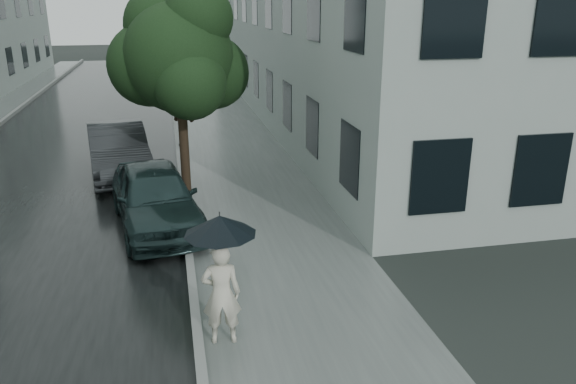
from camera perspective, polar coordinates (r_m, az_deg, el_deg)
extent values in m
plane|color=black|center=(9.60, 0.22, -11.49)|extent=(120.00, 120.00, 0.00)
cube|color=slate|center=(20.76, -6.15, 5.34)|extent=(3.50, 60.00, 0.01)
cube|color=slate|center=(20.65, -11.21, 5.21)|extent=(0.15, 60.00, 0.15)
cube|color=black|center=(20.93, -20.83, 4.30)|extent=(6.85, 60.00, 0.00)
cube|color=gray|center=(28.52, 2.89, 18.24)|extent=(7.00, 36.00, 9.00)
cube|color=black|center=(27.84, -4.42, 18.19)|extent=(0.08, 32.40, 7.20)
cube|color=black|center=(39.04, -25.72, 15.95)|extent=(0.08, 16.20, 6.40)
imported|color=beige|center=(8.37, -6.79, -10.25)|extent=(0.60, 0.42, 1.58)
cylinder|color=black|center=(8.14, -6.79, -6.61)|extent=(0.02, 0.02, 0.72)
cone|color=black|center=(7.94, -6.93, -3.34)|extent=(1.38, 1.38, 0.28)
cylinder|color=black|center=(7.88, -6.98, -2.26)|extent=(0.02, 0.02, 0.08)
cylinder|color=black|center=(8.32, -6.69, -9.04)|extent=(0.03, 0.03, 0.06)
cylinder|color=#332619|center=(14.97, -10.50, 4.57)|extent=(0.24, 0.24, 2.44)
sphere|color=#1B3618|center=(14.58, -11.04, 13.26)|extent=(2.74, 2.74, 2.74)
sphere|color=#1B3618|center=(14.98, -7.66, 11.94)|extent=(1.89, 1.89, 1.89)
sphere|color=#1B3618|center=(15.03, -13.92, 12.43)|extent=(2.11, 2.11, 2.11)
sphere|color=#1B3618|center=(13.92, -9.96, 10.84)|extent=(1.78, 1.78, 1.78)
sphere|color=#1B3618|center=(15.16, -12.53, 16.18)|extent=(2.00, 2.00, 2.00)
sphere|color=#1B3618|center=(14.34, -9.09, 17.07)|extent=(1.70, 1.70, 1.70)
cylinder|color=black|center=(19.12, -11.06, 11.21)|extent=(0.12, 0.12, 4.78)
cylinder|color=black|center=(19.55, -10.64, 4.55)|extent=(0.28, 0.28, 0.20)
cylinder|color=black|center=(18.97, -12.33, 18.32)|extent=(0.50, 0.10, 0.08)
sphere|color=silver|center=(18.98, -13.27, 18.11)|extent=(0.32, 0.32, 0.32)
imported|color=#192C2C|center=(12.78, -13.33, -0.48)|extent=(2.34, 4.41, 1.43)
imported|color=#242729|center=(16.97, -16.88, 4.09)|extent=(2.19, 4.64, 1.47)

